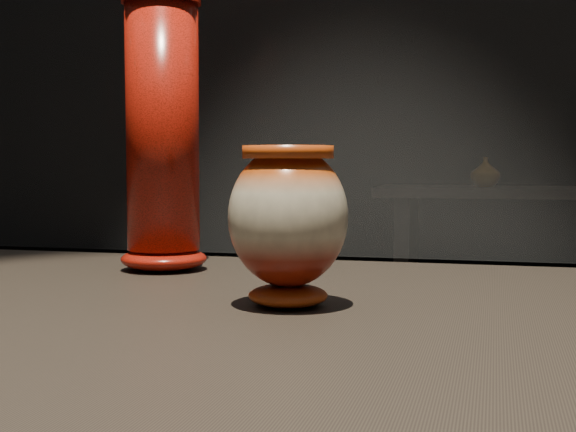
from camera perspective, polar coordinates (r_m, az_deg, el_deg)
name	(u,v)px	position (r m, az deg, el deg)	size (l,w,h in m)	color
main_vase	(288,219)	(0.78, 0.00, -0.21)	(0.15, 0.15, 0.16)	maroon
tall_vase	(163,138)	(1.05, -8.90, 5.51)	(0.12, 0.12, 0.35)	red
back_shelf	(570,238)	(4.44, 19.40, -1.49)	(2.00, 0.60, 0.90)	black
back_vase_left	(485,172)	(4.36, 13.85, 3.05)	(0.15, 0.15, 0.16)	brown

